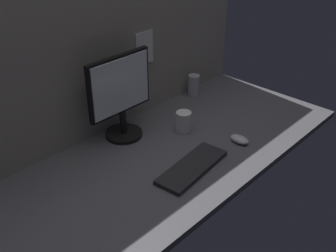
{
  "coord_description": "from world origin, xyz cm",
  "views": [
    {
      "loc": [
        -113.53,
        -107.69,
        104.49
      ],
      "look_at": [
        -1.64,
        0.0,
        14.0
      ],
      "focal_mm": 43.86,
      "sensor_mm": 36.0,
      "label": 1
    }
  ],
  "objects": [
    {
      "name": "cubicle_wall_back",
      "position": [
        0.02,
        37.5,
        36.69
      ],
      "size": [
        180.0,
        5.5,
        73.38
      ],
      "color": "gray",
      "rests_on": "ground_plane"
    },
    {
      "name": "monitor",
      "position": [
        -4.1,
        25.11,
        21.87
      ],
      "size": [
        34.92,
        18.0,
        40.71
      ],
      "color": "black",
      "rests_on": "ground_plane"
    },
    {
      "name": "mouse",
      "position": [
        29.06,
        -20.19,
        1.7
      ],
      "size": [
        5.64,
        9.62,
        3.4
      ],
      "primitive_type": "ellipsoid",
      "rotation": [
        0.0,
        0.0,
        0.0
      ],
      "color": "silver",
      "rests_on": "ground_plane"
    },
    {
      "name": "mug_steel",
      "position": [
        53.83,
        29.04,
        6.09
      ],
      "size": [
        6.55,
        6.55,
        12.18
      ],
      "color": "#B2B2B7",
      "rests_on": "ground_plane"
    },
    {
      "name": "keyboard",
      "position": [
        -2.46,
        -17.6,
        1.0
      ],
      "size": [
        38.15,
        16.77,
        2.0
      ],
      "primitive_type": "cube",
      "rotation": [
        0.0,
        0.0,
        0.1
      ],
      "color": "#262628",
      "rests_on": "ground_plane"
    },
    {
      "name": "mug_ceramic_white",
      "position": [
        19.34,
        6.51,
        5.08
      ],
      "size": [
        7.59,
        7.59,
        10.16
      ],
      "color": "white",
      "rests_on": "ground_plane"
    },
    {
      "name": "ground_plane",
      "position": [
        0.0,
        0.0,
        -1.5
      ],
      "size": [
        180.0,
        80.0,
        3.0
      ],
      "primitive_type": "cube",
      "color": "#515156"
    }
  ]
}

